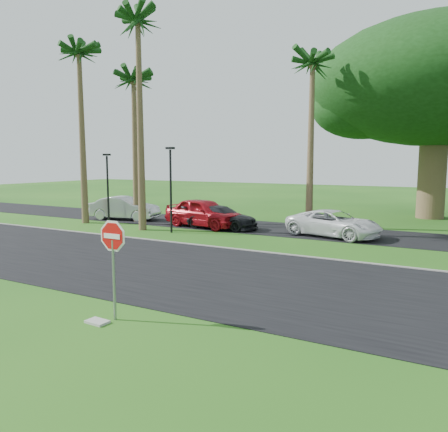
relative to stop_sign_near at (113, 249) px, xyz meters
name	(u,v)px	position (x,y,z in m)	size (l,w,h in m)	color
ground	(170,286)	(-0.50, 3.00, -1.77)	(120.00, 120.00, 0.00)	#194C13
road	(203,272)	(-0.50, 5.00, -1.76)	(120.00, 8.00, 0.02)	black
parking_strip	(300,231)	(-0.50, 15.50, -1.76)	(120.00, 5.00, 0.02)	black
curb	(252,251)	(-0.50, 9.05, -1.74)	(120.00, 0.12, 0.06)	gray
stop_sign_near	(113,249)	(0.00, 0.00, 0.00)	(1.05, 0.07, 2.62)	gray
palm_left_far	(79,57)	(-13.50, 12.00, 8.36)	(5.00, 5.00, 11.50)	brown
palm_left_mid	(134,84)	(-11.00, 14.00, 6.90)	(5.00, 5.00, 10.00)	brown
palm_left_near	(138,26)	(-8.50, 11.50, 9.33)	(5.00, 5.00, 12.50)	brown
palm_center	(313,67)	(-0.50, 17.00, 7.39)	(5.00, 5.00, 10.50)	brown
canopy_tree	(437,84)	(5.50, 25.00, 7.17)	(16.50, 16.50, 13.12)	brown
streetlight_left	(108,184)	(-12.00, 12.50, 0.72)	(0.45, 0.25, 4.34)	black
streetlight_right	(171,184)	(-6.50, 11.50, 0.88)	(0.45, 0.25, 4.64)	black
car_silver	(125,208)	(-12.28, 14.30, -1.01)	(1.61, 4.63, 1.52)	#B4B6BB
car_red	(204,213)	(-5.97, 14.04, -0.92)	(2.01, 4.99, 1.70)	#A40D17
car_dark	(221,218)	(-4.81, 14.01, -1.13)	(1.82, 4.47, 1.30)	black
car_minivan	(334,224)	(1.65, 14.42, -1.10)	(2.25, 4.88, 1.36)	white
utility_slab	(97,322)	(-0.23, -0.38, -1.74)	(0.55, 0.35, 0.06)	#A4A49C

